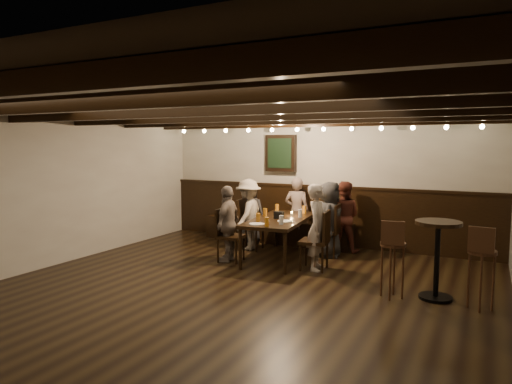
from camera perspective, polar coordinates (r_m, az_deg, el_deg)
The scene contains 27 objects.
room at distance 7.79m, azimuth 3.01°, elevation -0.30°, with size 7.00×7.00×7.00m.
dining_table at distance 7.68m, azimuth 3.00°, elevation -3.71°, with size 1.02×1.92×0.69m.
chair_left_near at distance 8.40m, azimuth -0.77°, elevation -5.29°, with size 0.47×0.47×0.92m.
chair_left_far at distance 7.59m, azimuth -3.28°, elevation -6.65°, with size 0.44×0.44×0.87m.
chair_right_near at distance 7.99m, azimuth 8.92°, elevation -5.99°, with size 0.46×0.46×0.90m.
chair_right_far at distance 7.13m, azimuth 7.42°, elevation -7.40°, with size 0.46×0.46×0.92m.
person_bench_left at distance 8.82m, azimuth -0.79°, elevation -2.57°, with size 0.60×0.39×1.23m, color #2A2A2D.
person_bench_centre at distance 8.67m, azimuth 5.12°, elevation -2.46°, with size 0.48×0.31×1.31m, color slate.
person_bench_right at distance 8.33m, azimuth 10.82°, elevation -3.03°, with size 0.62×0.48×1.27m, color #602A20.
person_left_near at distance 8.34m, azimuth -0.97°, elevation -2.81°, with size 0.84×0.48×1.30m, color #9F9486.
person_left_far at distance 7.53m, azimuth -3.52°, elevation -3.95°, with size 0.73×0.31×1.25m, color gray.
person_right_near at distance 7.92m, azimuth 9.18°, elevation -3.39°, with size 0.63×0.41×1.29m, color #2A2A2D.
person_right_far at distance 7.05m, azimuth 7.70°, elevation -4.38°, with size 0.48×0.32×1.33m, color #AEA093.
pint_a at distance 8.40m, azimuth 2.64°, elevation -1.99°, with size 0.07×0.07×0.14m, color #BF7219.
pint_b at distance 8.21m, azimuth 6.05°, elevation -2.21°, with size 0.07×0.07×0.14m, color #BF7219.
pint_c at distance 7.85m, azimuth 1.14°, elevation -2.56°, with size 0.07×0.07×0.14m, color #BF7219.
pint_d at distance 7.76m, azimuth 5.56°, elevation -2.68°, with size 0.07×0.07×0.14m, color silver.
pint_e at distance 7.31m, azimuth 0.27°, elevation -3.19°, with size 0.07×0.07×0.14m, color #BF7219.
pint_f at distance 7.08m, azimuth 3.18°, elevation -3.50°, with size 0.07×0.07×0.14m, color silver.
pint_g at distance 6.89m, azimuth 1.36°, elevation -3.75°, with size 0.07×0.07×0.14m, color #BF7219.
plate_near at distance 7.06m, azimuth 0.09°, elevation -4.03°, with size 0.24×0.24×0.01m, color white.
plate_far at distance 7.33m, azimuth 3.62°, elevation -3.67°, with size 0.24×0.24×0.01m, color white.
condiment_caddy at distance 7.61m, azimuth 2.88°, elevation -2.91°, with size 0.15×0.10×0.12m, color black.
candle at distance 7.91m, azimuth 4.49°, elevation -2.83°, with size 0.05×0.05×0.05m, color beige.
high_top_table at distance 6.11m, azimuth 21.73°, elevation -6.53°, with size 0.56×0.56×0.99m.
bar_stool_left at distance 6.04m, azimuth 16.66°, elevation -9.19°, with size 0.32×0.34×1.00m.
bar_stool_right at distance 6.00m, azimuth 26.30°, elevation -9.66°, with size 0.31×0.33×1.00m.
Camera 1 is at (2.87, -4.86, 1.93)m, focal length 32.00 mm.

